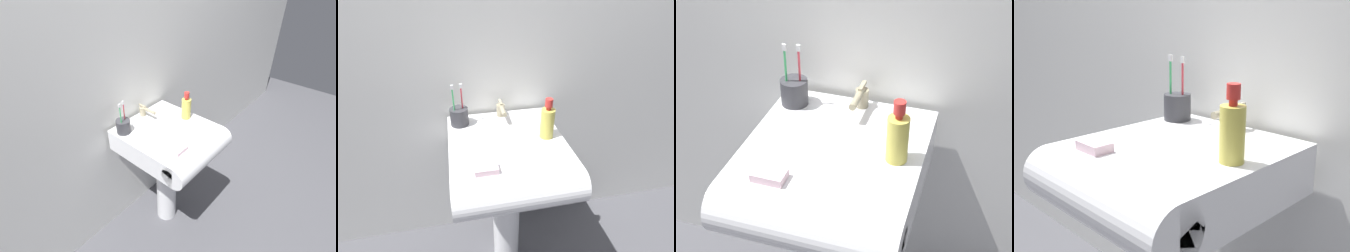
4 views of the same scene
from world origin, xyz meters
The scene contains 8 objects.
ground_plane centered at (0.00, 0.00, 0.00)m, with size 6.00×6.00×0.00m, color #4C4C51.
wall_back centered at (0.00, 0.30, 1.20)m, with size 5.00×0.05×2.40m, color silver.
sink_pedestal centered at (0.00, 0.00, 0.34)m, with size 0.14×0.14×0.67m, color white.
sink_basin centered at (0.00, -0.05, 0.74)m, with size 0.50×0.58×0.14m.
faucet centered at (0.02, 0.20, 0.86)m, with size 0.04×0.14×0.08m.
toothbrush_cup centered at (-0.19, 0.17, 0.86)m, with size 0.09×0.09×0.21m.
soap_bottle centered at (0.18, -0.02, 0.89)m, with size 0.06×0.06×0.18m.
bar_soap centered at (-0.12, -0.19, 0.83)m, with size 0.09×0.06×0.02m, color silver.
Camera 2 is at (-0.19, -0.93, 1.46)m, focal length 28.00 mm.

